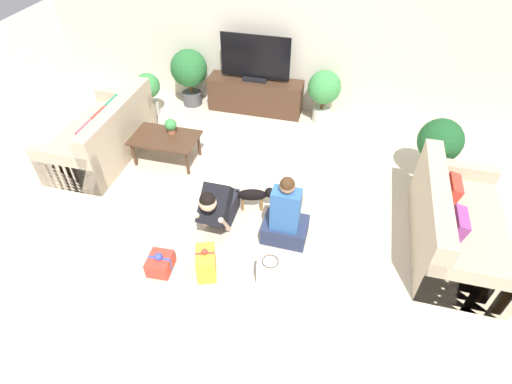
# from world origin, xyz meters

# --- Properties ---
(ground_plane) EXTENTS (16.00, 16.00, 0.00)m
(ground_plane) POSITION_xyz_m (0.00, 0.00, 0.00)
(ground_plane) COLOR beige
(wall_back) EXTENTS (8.40, 0.06, 2.60)m
(wall_back) POSITION_xyz_m (0.00, 2.63, 1.30)
(wall_back) COLOR beige
(wall_back) RESTS_ON ground_plane
(sofa_left) EXTENTS (0.92, 1.77, 0.86)m
(sofa_left) POSITION_xyz_m (-2.39, 0.58, 0.31)
(sofa_left) COLOR #C6B293
(sofa_left) RESTS_ON ground_plane
(sofa_right) EXTENTS (0.92, 1.77, 0.86)m
(sofa_right) POSITION_xyz_m (2.39, -0.05, 0.30)
(sofa_right) COLOR #C6B293
(sofa_right) RESTS_ON ground_plane
(coffee_table) EXTENTS (0.94, 0.59, 0.40)m
(coffee_table) POSITION_xyz_m (-1.45, 0.67, 0.36)
(coffee_table) COLOR #472D1E
(coffee_table) RESTS_ON ground_plane
(tv_console) EXTENTS (1.59, 0.40, 0.57)m
(tv_console) POSITION_xyz_m (-0.55, 2.36, 0.28)
(tv_console) COLOR #472D1E
(tv_console) RESTS_ON ground_plane
(tv) EXTENTS (1.13, 0.20, 0.75)m
(tv) POSITION_xyz_m (-0.55, 2.36, 0.91)
(tv) COLOR black
(tv) RESTS_ON tv_console
(potted_plant_back_right) EXTENTS (0.52, 0.52, 0.88)m
(potted_plant_back_right) POSITION_xyz_m (0.59, 2.31, 0.55)
(potted_plant_back_right) COLOR beige
(potted_plant_back_right) RESTS_ON ground_plane
(potted_plant_corner_left) EXTENTS (0.41, 0.41, 0.73)m
(potted_plant_corner_left) POSITION_xyz_m (-2.24, 1.81, 0.45)
(potted_plant_corner_left) COLOR beige
(potted_plant_corner_left) RESTS_ON ground_plane
(potted_plant_corner_right) EXTENTS (0.58, 0.58, 0.92)m
(potted_plant_corner_right) POSITION_xyz_m (2.24, 1.19, 0.60)
(potted_plant_corner_right) COLOR beige
(potted_plant_corner_right) RESTS_ON ground_plane
(potted_plant_back_left) EXTENTS (0.62, 0.62, 0.98)m
(potted_plant_back_left) POSITION_xyz_m (-1.70, 2.31, 0.61)
(potted_plant_back_left) COLOR #4C4C51
(potted_plant_back_left) RESTS_ON ground_plane
(person_kneeling) EXTENTS (0.35, 0.79, 0.77)m
(person_kneeling) POSITION_xyz_m (-0.30, -0.41, 0.34)
(person_kneeling) COLOR #23232D
(person_kneeling) RESTS_ON ground_plane
(person_sitting) EXTENTS (0.53, 0.48, 0.97)m
(person_sitting) POSITION_xyz_m (0.52, -0.41, 0.34)
(person_sitting) COLOR #283351
(person_sitting) RESTS_ON ground_plane
(dog) EXTENTS (0.54, 0.23, 0.33)m
(dog) POSITION_xyz_m (0.06, 0.00, 0.23)
(dog) COLOR black
(dog) RESTS_ON ground_plane
(gift_box_a) EXTENTS (0.29, 0.36, 0.39)m
(gift_box_a) POSITION_xyz_m (-0.21, -1.12, 0.17)
(gift_box_a) COLOR yellow
(gift_box_a) RESTS_ON ground_plane
(gift_box_b) EXTENTS (0.27, 0.30, 0.26)m
(gift_box_b) POSITION_xyz_m (-0.72, -1.20, 0.10)
(gift_box_b) COLOR red
(gift_box_b) RESTS_ON ground_plane
(gift_bag_a) EXTENTS (0.29, 0.20, 0.36)m
(gift_bag_a) POSITION_xyz_m (0.49, -1.07, 0.17)
(gift_bag_a) COLOR white
(gift_bag_a) RESTS_ON ground_plane
(tabletop_plant) EXTENTS (0.17, 0.17, 0.22)m
(tabletop_plant) POSITION_xyz_m (-1.39, 0.79, 0.53)
(tabletop_plant) COLOR #A36042
(tabletop_plant) RESTS_ON coffee_table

